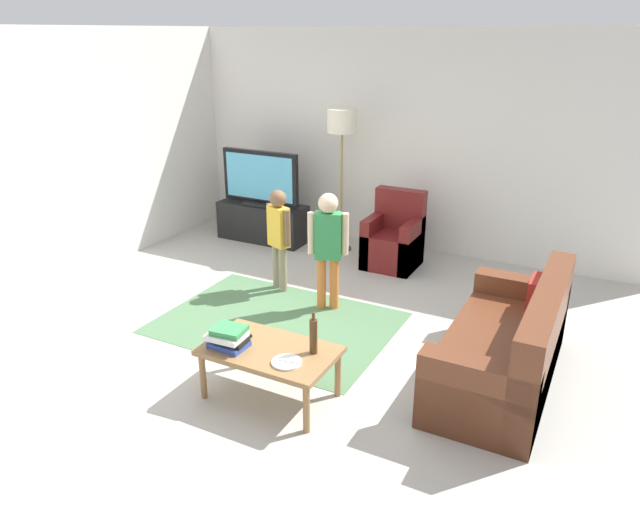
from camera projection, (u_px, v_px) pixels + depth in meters
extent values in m
plane|color=#B2ADA3|center=(289.00, 344.00, 5.31)|extent=(7.80, 7.80, 0.00)
cube|color=silver|center=(410.00, 142.00, 7.31)|extent=(6.00, 0.12, 2.70)
cube|color=silver|center=(38.00, 164.00, 6.13)|extent=(0.12, 6.00, 2.70)
cube|color=#4C724C|center=(277.00, 322.00, 5.70)|extent=(2.20, 1.60, 0.01)
cube|color=black|center=(263.00, 222.00, 7.88)|extent=(1.20, 0.44, 0.50)
cube|color=black|center=(261.00, 234.00, 7.90)|extent=(1.10, 0.32, 0.03)
cube|color=black|center=(261.00, 203.00, 7.77)|extent=(0.44, 0.28, 0.03)
cube|color=black|center=(260.00, 177.00, 7.64)|extent=(1.10, 0.07, 0.68)
cube|color=#59B2D8|center=(259.00, 177.00, 7.61)|extent=(1.00, 0.01, 0.58)
cube|color=brown|center=(499.00, 358.00, 4.69)|extent=(0.80, 1.80, 0.42)
cube|color=brown|center=(542.00, 342.00, 4.48)|extent=(0.20, 1.80, 0.86)
cube|color=brown|center=(475.00, 400.00, 4.00)|extent=(0.80, 0.20, 0.60)
cube|color=brown|center=(519.00, 308.00, 5.32)|extent=(0.80, 0.20, 0.60)
cube|color=#B22823|center=(535.00, 296.00, 4.95)|extent=(0.10, 0.32, 0.32)
cube|color=maroon|center=(392.00, 250.00, 7.00)|extent=(0.60, 0.60, 0.42)
cube|color=maroon|center=(400.00, 225.00, 7.09)|extent=(0.60, 0.16, 0.90)
cube|color=maroon|center=(374.00, 239.00, 7.07)|extent=(0.12, 0.60, 0.60)
cube|color=maroon|center=(412.00, 246.00, 6.86)|extent=(0.12, 0.60, 0.60)
cylinder|color=#262626|center=(340.00, 248.00, 7.62)|extent=(0.28, 0.28, 0.02)
cylinder|color=#99844C|center=(341.00, 192.00, 7.35)|extent=(0.03, 0.03, 1.50)
cylinder|color=silver|center=(342.00, 121.00, 7.04)|extent=(0.36, 0.36, 0.28)
cylinder|color=gray|center=(276.00, 266.00, 6.40)|extent=(0.08, 0.08, 0.50)
cylinder|color=gray|center=(283.00, 269.00, 6.32)|extent=(0.08, 0.08, 0.50)
cube|color=gold|center=(279.00, 227.00, 6.19)|extent=(0.27, 0.21, 0.43)
sphere|color=brown|center=(278.00, 199.00, 6.08)|extent=(0.18, 0.18, 0.18)
cylinder|color=brown|center=(270.00, 221.00, 6.29)|extent=(0.07, 0.07, 0.39)
cylinder|color=brown|center=(287.00, 228.00, 6.08)|extent=(0.07, 0.07, 0.39)
cylinder|color=orange|center=(321.00, 283.00, 5.92)|extent=(0.09, 0.09, 0.54)
cylinder|color=orange|center=(334.00, 283.00, 5.91)|extent=(0.09, 0.09, 0.54)
cube|color=#338C4C|center=(328.00, 236.00, 5.74)|extent=(0.29, 0.23, 0.47)
sphere|color=beige|center=(328.00, 203.00, 5.62)|extent=(0.19, 0.19, 0.19)
cylinder|color=beige|center=(311.00, 233.00, 5.74)|extent=(0.07, 0.07, 0.42)
cylinder|color=beige|center=(345.00, 234.00, 5.72)|extent=(0.07, 0.07, 0.42)
cube|color=olive|center=(270.00, 351.00, 4.41)|extent=(1.00, 0.60, 0.04)
cylinder|color=olive|center=(203.00, 376.00, 4.48)|extent=(0.05, 0.05, 0.38)
cylinder|color=olive|center=(306.00, 409.00, 4.09)|extent=(0.05, 0.05, 0.38)
cylinder|color=olive|center=(241.00, 347.00, 4.89)|extent=(0.05, 0.05, 0.38)
cylinder|color=olive|center=(338.00, 374.00, 4.50)|extent=(0.05, 0.05, 0.38)
cube|color=#334CA5|center=(229.00, 344.00, 4.43)|extent=(0.28, 0.21, 0.04)
cube|color=black|center=(231.00, 340.00, 4.41)|extent=(0.26, 0.17, 0.04)
cube|color=white|center=(226.00, 336.00, 4.39)|extent=(0.29, 0.23, 0.04)
cube|color=#388C4C|center=(229.00, 330.00, 4.38)|extent=(0.26, 0.23, 0.04)
cylinder|color=#4C3319|center=(313.00, 336.00, 4.30)|extent=(0.06, 0.06, 0.27)
cylinder|color=#4C3319|center=(313.00, 316.00, 4.24)|extent=(0.02, 0.02, 0.06)
cube|color=black|center=(244.00, 333.00, 4.62)|extent=(0.17, 0.12, 0.02)
cylinder|color=white|center=(287.00, 362.00, 4.21)|extent=(0.22, 0.22, 0.02)
cube|color=silver|center=(289.00, 362.00, 4.20)|extent=(0.15, 0.04, 0.01)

